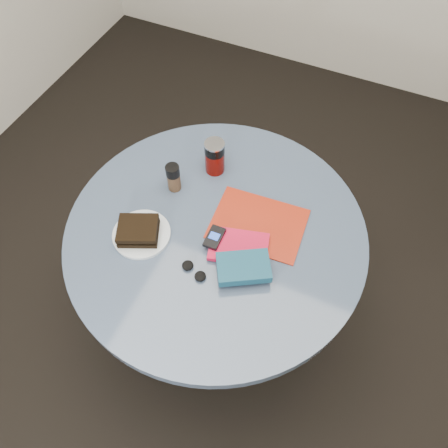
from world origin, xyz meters
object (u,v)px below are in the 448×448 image
at_px(red_book, 239,247).
at_px(magazine, 258,224).
at_px(table, 216,254).
at_px(sandwich, 138,231).
at_px(plate, 142,234).
at_px(soda_can, 215,157).
at_px(mp3_player, 214,237).
at_px(headphones, 194,271).
at_px(novel, 243,267).
at_px(pepper_grinder, 173,177).

bearing_deg(red_book, magazine, 64.63).
height_order(table, sandwich, sandwich).
relative_size(plate, soda_can, 1.43).
distance_m(plate, magazine, 0.39).
height_order(mp3_player, headphones, mp3_player).
height_order(table, soda_can, soda_can).
bearing_deg(plate, magazine, 30.73).
relative_size(table, headphones, 10.17).
relative_size(table, novel, 6.21).
xyz_separation_m(magazine, headphones, (-0.11, -0.25, 0.01)).
distance_m(sandwich, magazine, 0.39).
xyz_separation_m(table, pepper_grinder, (-0.21, 0.10, 0.22)).
bearing_deg(magazine, headphones, -118.74).
height_order(table, mp3_player, mp3_player).
bearing_deg(table, plate, -150.29).
bearing_deg(table, magazine, 32.47).
xyz_separation_m(mp3_player, headphones, (-0.01, -0.13, -0.02)).
bearing_deg(pepper_grinder, red_book, -24.47).
height_order(soda_can, novel, soda_can).
bearing_deg(headphones, pepper_grinder, 127.79).
distance_m(pepper_grinder, novel, 0.41).
distance_m(table, headphones, 0.24).
distance_m(magazine, red_book, 0.12).
distance_m(soda_can, mp3_player, 0.31).
bearing_deg(pepper_grinder, plate, -91.44).
distance_m(table, novel, 0.27).
height_order(soda_can, pepper_grinder, soda_can).
distance_m(plate, sandwich, 0.03).
distance_m(novel, headphones, 0.15).
xyz_separation_m(sandwich, headphones, (0.22, -0.05, -0.02)).
relative_size(plate, novel, 1.18).
xyz_separation_m(table, magazine, (0.12, 0.08, 0.17)).
relative_size(soda_can, novel, 0.83).
xyz_separation_m(red_book, mp3_player, (-0.08, -0.01, 0.01)).
relative_size(soda_can, mp3_player, 1.57).
distance_m(table, pepper_grinder, 0.32).
bearing_deg(pepper_grinder, headphones, -52.21).
height_order(magazine, mp3_player, mp3_player).
xyz_separation_m(plate, soda_can, (0.10, 0.36, 0.06)).
bearing_deg(pepper_grinder, novel, -31.16).
xyz_separation_m(magazine, red_book, (-0.02, -0.11, 0.01)).
bearing_deg(mp3_player, table, 110.17).
bearing_deg(plate, pepper_grinder, 88.56).
bearing_deg(novel, magazine, 67.67).
distance_m(plate, mp3_player, 0.24).
height_order(soda_can, mp3_player, soda_can).
relative_size(sandwich, mp3_player, 1.88).
distance_m(table, mp3_player, 0.20).
bearing_deg(mp3_player, novel, -27.09).
bearing_deg(mp3_player, headphones, -94.91).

